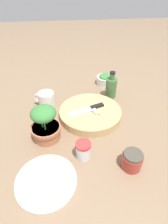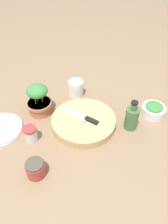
{
  "view_description": "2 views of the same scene",
  "coord_description": "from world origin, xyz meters",
  "views": [
    {
      "loc": [
        -0.68,
        0.08,
        0.57
      ],
      "look_at": [
        -0.02,
        -0.01,
        0.04
      ],
      "focal_mm": 28.0,
      "sensor_mm": 36.0,
      "label": 1
    },
    {
      "loc": [
        -0.46,
        -0.64,
        0.77
      ],
      "look_at": [
        0.01,
        -0.04,
        0.08
      ],
      "focal_mm": 35.0,
      "sensor_mm": 36.0,
      "label": 2
    }
  ],
  "objects": [
    {
      "name": "garlic_cloves",
      "position": [
        -0.03,
        -0.06,
        0.05
      ],
      "size": [
        0.05,
        0.05,
        0.02
      ],
      "color": "silver",
      "rests_on": "cutting_board"
    },
    {
      "name": "honey_jar",
      "position": [
        -0.31,
        -0.15,
        0.03
      ],
      "size": [
        0.08,
        0.08,
        0.07
      ],
      "color": "#9E3328",
      "rests_on": "ground_plane"
    },
    {
      "name": "chef_knife",
      "position": [
        0.0,
        -0.04,
        0.05
      ],
      "size": [
        0.09,
        0.19,
        0.01
      ],
      "rotation": [
        0.0,
        0.0,
        0.33
      ],
      "color": "black",
      "rests_on": "cutting_board"
    },
    {
      "name": "herb_bowl",
      "position": [
        0.33,
        -0.2,
        0.03
      ],
      "size": [
        0.12,
        0.12,
        0.07
      ],
      "color": "silver",
      "rests_on": "ground_plane"
    },
    {
      "name": "cutting_board",
      "position": [
        -0.0,
        -0.04,
        0.02
      ],
      "size": [
        0.31,
        0.31,
        0.04
      ],
      "color": "tan",
      "rests_on": "ground_plane"
    },
    {
      "name": "potted_herb",
      "position": [
        -0.12,
        0.17,
        0.07
      ],
      "size": [
        0.13,
        0.13,
        0.16
      ],
      "color": "#B26B47",
      "rests_on": "ground_plane"
    },
    {
      "name": "plate_stack",
      "position": [
        -0.34,
        0.17,
        0.01
      ],
      "size": [
        0.21,
        0.21,
        0.02
      ],
      "color": "silver",
      "rests_on": "ground_plane"
    },
    {
      "name": "spice_jar",
      "position": [
        -0.25,
        0.02,
        0.04
      ],
      "size": [
        0.06,
        0.06,
        0.08
      ],
      "color": "silver",
      "rests_on": "ground_plane"
    },
    {
      "name": "ground_plane",
      "position": [
        0.0,
        0.0,
        0.0
      ],
      "size": [
        5.0,
        5.0,
        0.0
      ],
      "primitive_type": "plane",
      "color": "#7F664C"
    },
    {
      "name": "coffee_mug",
      "position": [
        0.11,
        0.18,
        0.04
      ],
      "size": [
        0.08,
        0.11,
        0.09
      ],
      "color": "silver",
      "rests_on": "ground_plane"
    },
    {
      "name": "oil_bottle",
      "position": [
        0.17,
        -0.19,
        0.06
      ],
      "size": [
        0.06,
        0.06,
        0.16
      ],
      "color": "#3D6638",
      "rests_on": "ground_plane"
    }
  ]
}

